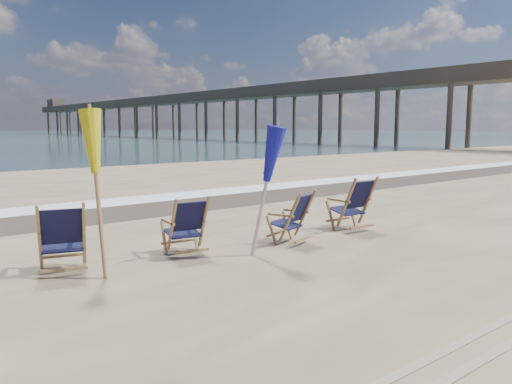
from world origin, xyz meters
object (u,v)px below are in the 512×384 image
Objects in this scene: umbrella_blue at (263,160)px; beach_chair_2 at (305,215)px; fishing_pier at (171,111)px; beach_chair_0 at (84,237)px; beach_chair_1 at (204,224)px; umbrella_yellow at (96,150)px; beach_chair_3 at (368,202)px.

beach_chair_2 is at bearing 15.43° from umbrella_blue.
beach_chair_0 is at bearing -119.74° from fishing_pier.
umbrella_blue is (-1.24, -0.34, 1.06)m from beach_chair_2.
beach_chair_1 is at bearing -28.14° from beach_chair_2.
beach_chair_0 is 1.87m from beach_chair_1.
beach_chair_0 is 82.69m from fishing_pier.
fishing_pier reaches higher than umbrella_yellow.
beach_chair_1 is 0.01× the size of fishing_pier.
umbrella_blue is at bearing -117.93° from fishing_pier.
beach_chair_2 is (3.74, -0.53, -0.04)m from beach_chair_0.
umbrella_blue is 82.20m from fishing_pier.
beach_chair_1 is 1.42m from umbrella_blue.
beach_chair_3 is at bearing 162.03° from beach_chair_2.
beach_chair_2 is 1.67m from umbrella_blue.
beach_chair_2 is 0.87× the size of beach_chair_3.
beach_chair_3 is at bearing 6.07° from umbrella_blue.
beach_chair_2 is 0.46× the size of umbrella_blue.
beach_chair_0 is 1.09× the size of beach_chair_2.
umbrella_yellow is (0.10, -0.33, 1.20)m from beach_chair_0.
fishing_pier is (40.88, 72.04, 2.94)m from umbrella_yellow.
beach_chair_3 is 0.48× the size of umbrella_yellow.
beach_chair_2 is at bearing 1.81° from beach_chair_3.
beach_chair_0 is 0.95× the size of beach_chair_3.
beach_chair_3 is (5.44, -0.56, 0.03)m from beach_chair_0.
umbrella_yellow is at bearing -20.03° from beach_chair_2.
umbrella_yellow reaches higher than beach_chair_2.
umbrella_yellow is at bearing 123.31° from beach_chair_0.
umbrella_blue is at bearing -12.68° from umbrella_yellow.
beach_chair_2 is at bearing -171.08° from beach_chair_0.
beach_chair_1 is 1.02× the size of beach_chair_2.
umbrella_yellow is at bearing 167.32° from umbrella_blue.
beach_chair_3 is at bearing -178.44° from beach_chair_1.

